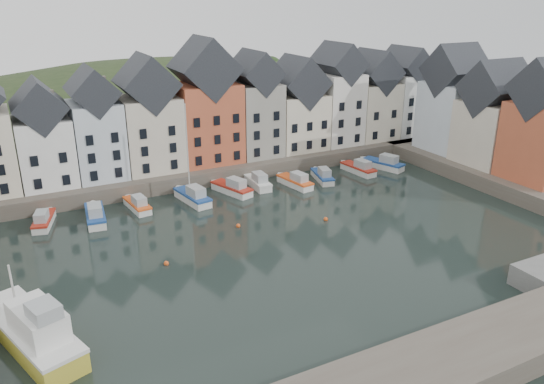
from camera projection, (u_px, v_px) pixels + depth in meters
ground at (304, 248)px, 56.00m from camera, size 260.00×260.00×0.00m
far_quay at (203, 163)px, 80.59m from camera, size 90.00×16.00×2.00m
right_quay at (521, 178)px, 74.05m from camera, size 14.00×54.00×2.00m
hillside at (163, 217)px, 108.89m from camera, size 153.60×70.40×64.00m
far_terrace at (226, 112)px, 77.53m from camera, size 72.37×8.16×17.78m
right_terrace at (495, 116)px, 75.04m from camera, size 8.30×24.25×16.36m
mooring_buoys at (248, 235)px, 58.66m from camera, size 20.50×5.50×0.50m
boat_a at (44, 221)px, 61.05m from camera, size 3.23×5.97×2.19m
boat_b at (95, 215)px, 62.19m from camera, size 2.77×6.86×2.57m
boat_c at (138, 205)px, 65.55m from camera, size 2.40×5.87×2.19m
boat_d at (193, 196)px, 67.80m from camera, size 3.13×6.99×12.88m
boat_e at (233, 188)px, 70.89m from camera, size 3.97×6.79×2.49m
boat_f at (258, 182)px, 73.37m from camera, size 2.24×6.35×2.41m
boat_g at (296, 182)px, 73.50m from camera, size 2.85×6.35×2.35m
boat_h at (323, 176)px, 75.77m from camera, size 3.19×6.12×2.25m
boat_i at (359, 169)px, 78.94m from camera, size 2.53×6.35×2.38m
boat_j at (384, 164)px, 80.98m from camera, size 4.11×6.86×2.52m
large_vessel at (33, 331)px, 39.62m from camera, size 7.12×12.76×6.42m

